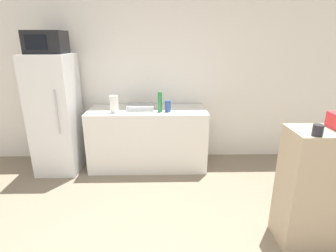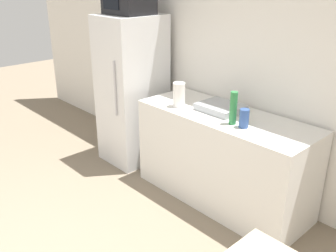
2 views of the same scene
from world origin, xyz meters
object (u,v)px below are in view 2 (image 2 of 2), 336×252
at_px(bottle_tall, 233,108).
at_px(microwave, 129,0).
at_px(refrigerator, 132,91).
at_px(paper_towel_roll, 179,95).
at_px(bottle_short, 244,118).

bearing_deg(bottle_tall, microwave, 177.07).
height_order(refrigerator, bottle_tall, refrigerator).
height_order(bottle_tall, paper_towel_roll, bottle_tall).
bearing_deg(paper_towel_roll, refrigerator, 173.73).
distance_m(refrigerator, microwave, 0.96).
relative_size(refrigerator, bottle_short, 10.51).
bearing_deg(bottle_short, microwave, 177.53).
relative_size(microwave, paper_towel_roll, 2.06).
distance_m(refrigerator, bottle_tall, 1.46).
bearing_deg(bottle_short, paper_towel_roll, -178.18).
distance_m(microwave, bottle_short, 1.76).
distance_m(refrigerator, paper_towel_roll, 0.85).
distance_m(bottle_tall, bottle_short, 0.12).
relative_size(refrigerator, microwave, 3.47).
relative_size(bottle_tall, paper_towel_roll, 1.22).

